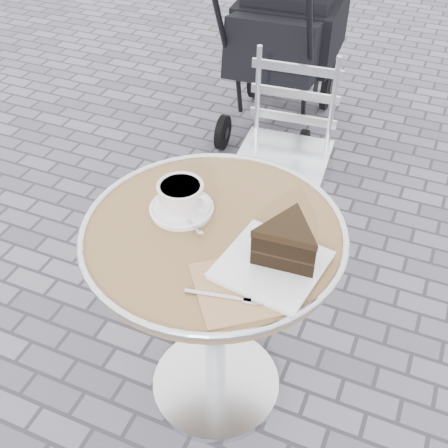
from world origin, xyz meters
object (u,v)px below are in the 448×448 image
at_px(cafe_table, 214,273).
at_px(cappuccino_set, 182,200).
at_px(baby_stroller, 285,40).
at_px(cake_plate_set, 283,248).
at_px(bistro_chair, 289,130).

relative_size(cafe_table, cappuccino_set, 4.03).
bearing_deg(baby_stroller, cafe_table, -81.97).
xyz_separation_m(cafe_table, cake_plate_set, (0.21, -0.05, 0.22)).
bearing_deg(baby_stroller, cake_plate_set, -76.29).
bearing_deg(cafe_table, baby_stroller, 101.96).
relative_size(cappuccino_set, baby_stroller, 0.17).
height_order(cappuccino_set, baby_stroller, baby_stroller).
xyz_separation_m(cafe_table, cappuccino_set, (-0.11, 0.04, 0.20)).
distance_m(cafe_table, baby_stroller, 1.84).
bearing_deg(cappuccino_set, bistro_chair, 91.93).
distance_m(bistro_chair, baby_stroller, 0.93).
bearing_deg(cake_plate_set, cappuccino_set, 172.24).
bearing_deg(cafe_table, cappuccino_set, 161.06).
relative_size(cappuccino_set, cake_plate_set, 0.47).
bearing_deg(bistro_chair, baby_stroller, 104.14).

